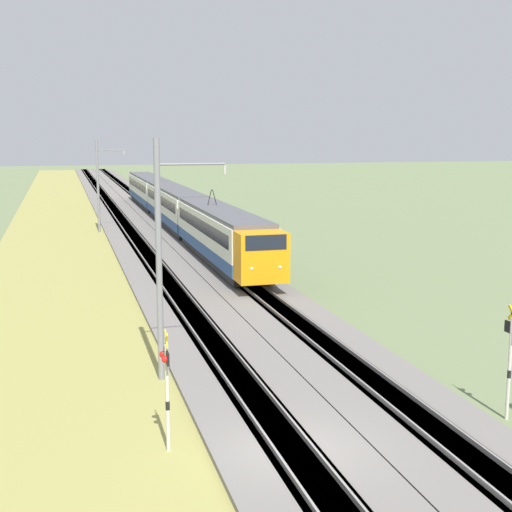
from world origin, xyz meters
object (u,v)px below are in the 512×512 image
crossing_signal_far (511,351)px  catenary_mast_near (161,260)px  crossing_signal_near (167,380)px  passenger_train (175,205)px  catenary_mast_mid (99,186)px

crossing_signal_far → catenary_mast_near: 11.98m
crossing_signal_near → crossing_signal_far: (-0.32, -10.66, 0.07)m
passenger_train → crossing_signal_far: 48.33m
passenger_train → catenary_mast_mid: size_ratio=7.37×
crossing_signal_near → catenary_mast_mid: catenary_mast_mid is taller
catenary_mast_near → catenary_mast_mid: 41.01m
crossing_signal_near → crossing_signal_far: size_ratio=0.97×
passenger_train → crossing_signal_far: size_ratio=16.84×
crossing_signal_far → catenary_mast_near: size_ratio=0.42×
crossing_signal_near → crossing_signal_far: bearing=178.3°
passenger_train → crossing_signal_near: (-47.92, 7.69, -0.18)m
crossing_signal_far → catenary_mast_mid: size_ratio=0.44×
passenger_train → crossing_signal_near: bearing=-9.1°
passenger_train → catenary_mast_near: size_ratio=7.08×
catenary_mast_near → catenary_mast_mid: size_ratio=1.04×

